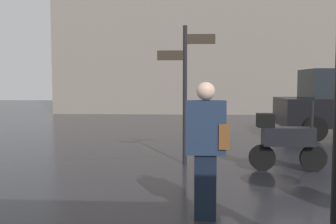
% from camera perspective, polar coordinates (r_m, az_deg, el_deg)
% --- Properties ---
extents(pedestrian_with_bag, '(0.48, 0.24, 1.56)m').
position_cam_1_polar(pedestrian_with_bag, '(4.41, 5.70, -4.40)').
color(pedestrian_with_bag, black).
rests_on(pedestrian_with_bag, ground).
extents(parked_scooter, '(1.34, 0.32, 1.23)m').
position_cam_1_polar(parked_scooter, '(7.12, 16.80, -3.89)').
color(parked_scooter, black).
rests_on(parked_scooter, ground).
extents(street_signpost, '(1.08, 0.08, 2.60)m').
position_cam_1_polar(street_signpost, '(7.32, 2.54, 4.66)').
color(street_signpost, black).
rests_on(street_signpost, ground).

